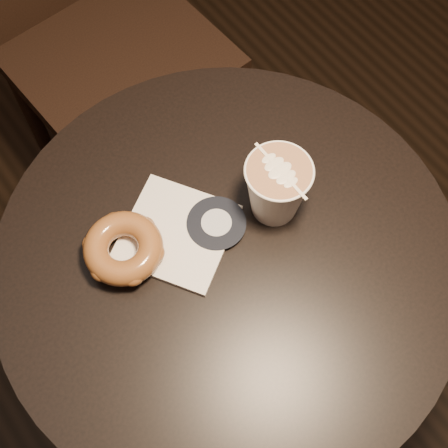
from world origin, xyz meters
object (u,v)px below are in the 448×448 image
at_px(cafe_table, 227,298).
at_px(pastry_bag, 177,233).
at_px(doughnut, 123,248).
at_px(latte_cup, 276,189).

xyz_separation_m(cafe_table, pastry_bag, (-0.04, 0.07, 0.20)).
relative_size(doughnut, latte_cup, 1.06).
distance_m(doughnut, latte_cup, 0.24).
distance_m(cafe_table, pastry_bag, 0.22).
relative_size(cafe_table, doughnut, 6.45).
bearing_deg(pastry_bag, doughnut, 136.26).
xyz_separation_m(cafe_table, doughnut, (-0.12, 0.09, 0.23)).
height_order(cafe_table, latte_cup, latte_cup).
relative_size(cafe_table, latte_cup, 6.85).
distance_m(cafe_table, doughnut, 0.27).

